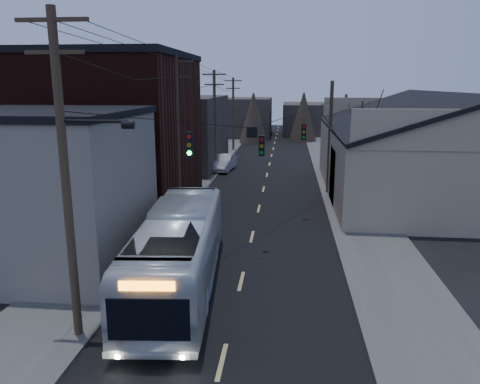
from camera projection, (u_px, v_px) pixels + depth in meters
The scene contains 13 objects.
road_surface at pixel (266, 179), 41.40m from camera, with size 9.00×110.00×0.02m, color black.
sidewalk_left at pixel (194, 177), 42.04m from camera, with size 4.00×110.00×0.12m, color #474744.
sidewalk_right at pixel (340, 180), 40.75m from camera, with size 4.00×110.00×0.12m, color #474744.
building_clapboard at pixel (46, 192), 21.16m from camera, with size 8.00×8.00×7.00m, color slate.
building_brick at pixel (112, 133), 31.57m from camera, with size 10.00×12.00×10.00m, color black.
building_left_far at pixel (176, 132), 47.37m from camera, with size 9.00×14.00×7.00m, color #2E2925.
warehouse at pixel (438, 161), 34.66m from camera, with size 16.16×20.60×7.73m.
building_far_left at pixel (239, 117), 75.23m from camera, with size 10.00×12.00×6.00m, color #2E2925.
building_far_right at pixel (319, 118), 78.90m from camera, with size 12.00×14.00×5.00m, color #2E2925.
bare_tree at pixel (359, 158), 30.26m from camera, with size 0.40×0.40×7.20m, color black.
utility_lines at pixel (221, 129), 34.92m from camera, with size 11.24×45.28×10.50m.
bus at pixel (179, 251), 19.09m from camera, with size 2.77×11.84×3.30m, color silver.
parked_car at pixel (224, 163), 45.39m from camera, with size 1.67×4.80×1.58m, color #ADB0B5.
Camera 1 is at (1.85, -10.60, 8.32)m, focal length 35.00 mm.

